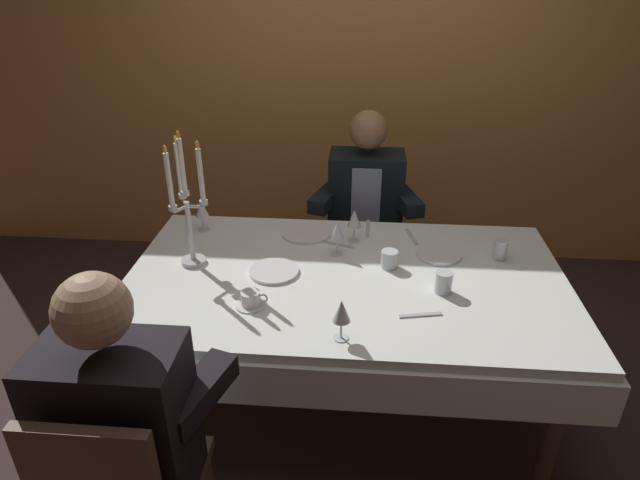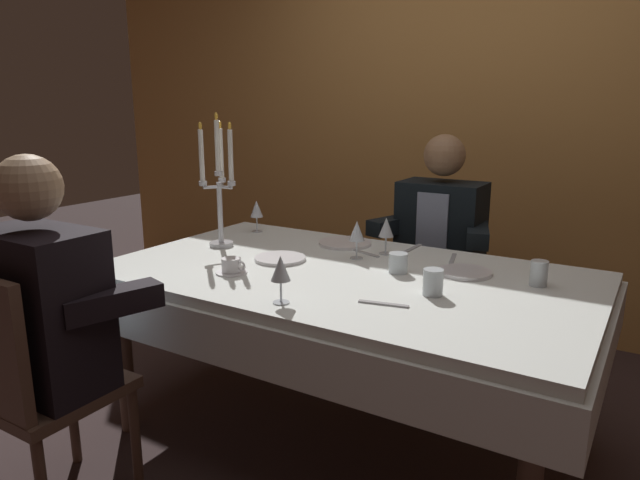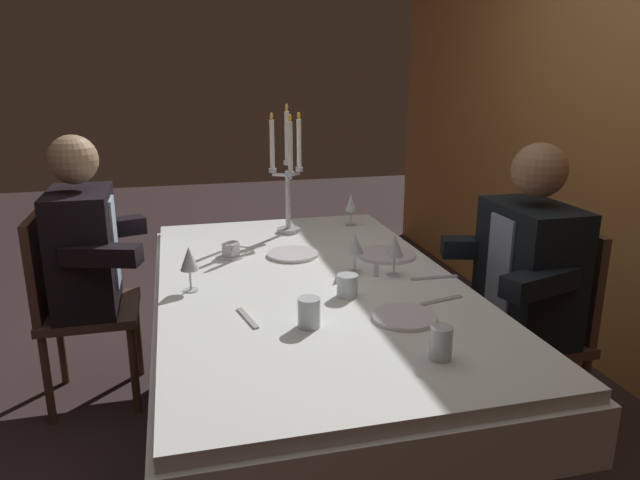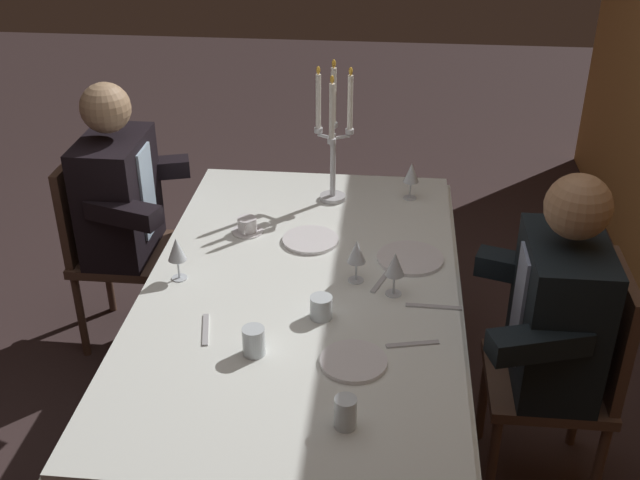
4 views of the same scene
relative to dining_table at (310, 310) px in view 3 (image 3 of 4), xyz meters
name	(u,v)px [view 3 (image 3 of 4)]	position (x,y,z in m)	size (l,w,h in m)	color
ground_plane	(310,449)	(0.00, 0.00, -0.62)	(12.00, 12.00, 0.00)	#392A29
dining_table	(310,310)	(0.00, 0.00, 0.00)	(1.94, 1.14, 0.74)	white
candelabra	(288,176)	(-0.69, 0.05, 0.39)	(0.15, 0.17, 0.61)	silver
dinner_plate_0	(292,254)	(-0.31, 0.00, 0.13)	(0.22, 0.22, 0.01)	white
dinner_plate_1	(405,317)	(0.42, 0.21, 0.13)	(0.21, 0.21, 0.01)	white
dinner_plate_2	(386,255)	(-0.21, 0.38, 0.13)	(0.25, 0.25, 0.01)	white
wine_glass_0	(189,260)	(0.00, -0.44, 0.23)	(0.07, 0.07, 0.16)	silver
wine_glass_1	(395,247)	(0.03, 0.33, 0.23)	(0.07, 0.07, 0.16)	silver
wine_glass_2	(351,204)	(-0.73, 0.38, 0.23)	(0.07, 0.07, 0.16)	silver
wine_glass_3	(355,244)	(-0.05, 0.19, 0.23)	(0.07, 0.07, 0.16)	silver
water_tumbler_0	(347,286)	(0.19, 0.09, 0.16)	(0.07, 0.07, 0.08)	silver
water_tumbler_1	(441,343)	(0.69, 0.21, 0.17)	(0.06, 0.06, 0.09)	silver
water_tumbler_2	(309,313)	(0.40, -0.10, 0.17)	(0.07, 0.07, 0.09)	silver
coffee_cup_0	(231,251)	(-0.36, -0.26, 0.15)	(0.13, 0.12, 0.06)	white
fork_0	(247,318)	(0.30, -0.27, 0.12)	(0.17, 0.02, 0.01)	#B7B7BC
fork_1	(376,269)	(-0.05, 0.28, 0.12)	(0.17, 0.02, 0.01)	#B7B7BC
knife_2	(434,278)	(0.09, 0.46, 0.12)	(0.19, 0.02, 0.01)	#B7B7BC
spoon_3	(441,300)	(0.31, 0.39, 0.12)	(0.17, 0.02, 0.01)	#B7B7BC
seated_diner_0	(82,249)	(-0.64, -0.89, 0.11)	(0.63, 0.48, 1.24)	brown
seated_diner_1	(530,270)	(0.08, 0.89, 0.11)	(0.63, 0.48, 1.24)	brown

